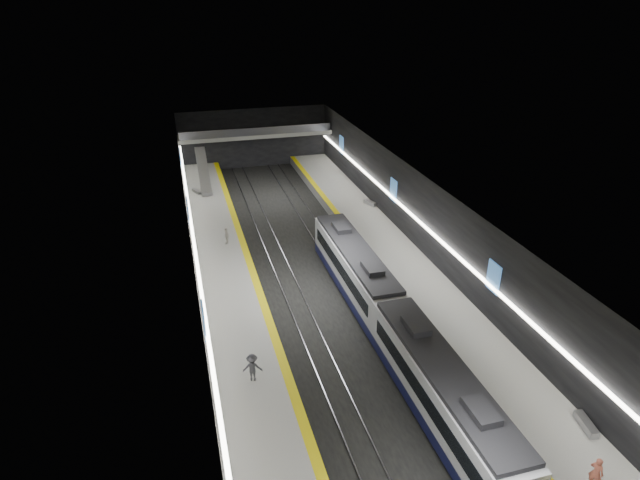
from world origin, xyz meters
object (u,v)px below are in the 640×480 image
object	(u,v)px
bench_right_near	(586,424)
bench_right_far	(370,203)
passenger_right_a	(596,473)
passenger_left_a	(227,236)
escalator	(203,171)
train	(391,319)
bench_left_far	(197,191)
passenger_left_b	(252,368)

from	to	relation	value
bench_right_near	bench_right_far	distance (m)	33.79
passenger_right_a	passenger_left_a	bearing A→B (deg)	0.07
escalator	bench_right_far	distance (m)	20.27
train	bench_right_near	xyz separation A→B (m)	(7.00, -11.00, -0.98)
escalator	passenger_right_a	bearing A→B (deg)	-73.01
bench_left_far	passenger_left_b	bearing A→B (deg)	-111.21
escalator	passenger_right_a	size ratio (longest dim) A/B	4.48
bench_right_near	passenger_right_a	size ratio (longest dim) A/B	1.01
escalator	train	bearing A→B (deg)	-73.47
train	bench_right_far	bearing A→B (deg)	72.93
escalator	bench_right_near	world-z (taller)	escalator
bench_left_far	passenger_left_a	world-z (taller)	passenger_left_a
passenger_left_a	passenger_left_b	distance (m)	19.52
bench_right_far	passenger_right_a	xyz separation A→B (m)	(-2.33, -37.08, 0.69)
escalator	bench_left_far	size ratio (longest dim) A/B	5.05
escalator	passenger_right_a	xyz separation A→B (m)	(14.67, -47.99, -1.01)
bench_left_far	passenger_left_b	xyz separation A→B (m)	(1.14, -33.84, 0.74)
bench_right_far	passenger_left_a	size ratio (longest dim) A/B	1.07
train	passenger_left_b	size ratio (longest dim) A/B	16.17
train	passenger_left_a	distance (m)	19.55
passenger_right_a	passenger_left_b	bearing A→B (deg)	26.79
bench_left_far	passenger_right_a	xyz separation A→B (m)	(15.72, -45.85, 0.70)
train	bench_left_far	xyz separation A→B (m)	(-11.05, 31.56, -1.00)
escalator	passenger_left_b	distance (m)	35.99
train	escalator	world-z (taller)	escalator
bench_right_near	bench_right_far	size ratio (longest dim) A/B	1.07
bench_left_far	passenger_left_a	bearing A→B (deg)	-105.91
passenger_left_a	passenger_left_b	size ratio (longest dim) A/B	0.85
bench_left_far	bench_right_far	xyz separation A→B (m)	(18.05, -8.77, 0.01)
passenger_right_a	passenger_left_b	xyz separation A→B (m)	(-14.58, 12.01, 0.04)
escalator	passenger_left_b	size ratio (longest dim) A/B	4.31
escalator	passenger_left_a	xyz separation A→B (m)	(0.77, -16.47, -1.11)
escalator	passenger_left_a	distance (m)	16.53
bench_left_far	passenger_left_a	distance (m)	14.47
escalator	passenger_left_b	world-z (taller)	escalator
escalator	bench_left_far	bearing A→B (deg)	-116.23
bench_right_near	passenger_left_a	size ratio (longest dim) A/B	1.14
train	bench_right_near	world-z (taller)	train
bench_left_far	bench_right_far	bearing A→B (deg)	-49.05
train	passenger_left_b	xyz separation A→B (m)	(-9.91, -2.28, -0.27)
passenger_right_a	train	bearing A→B (deg)	-5.65
bench_left_far	passenger_left_b	world-z (taller)	passenger_left_b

